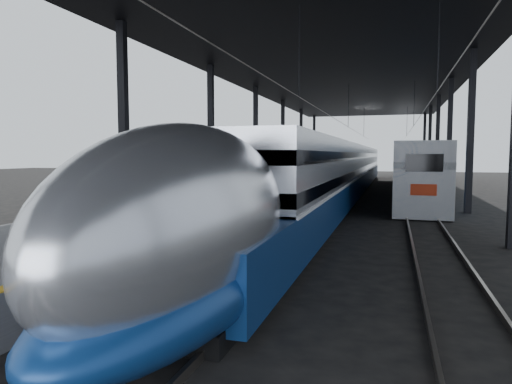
% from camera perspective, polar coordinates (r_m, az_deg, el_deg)
% --- Properties ---
extents(ground, '(160.00, 160.00, 0.00)m').
position_cam_1_polar(ground, '(14.17, -6.95, -8.67)').
color(ground, black).
rests_on(ground, ground).
extents(platform, '(6.00, 80.00, 1.00)m').
position_cam_1_polar(platform, '(33.96, 1.23, 0.03)').
color(platform, '#4C4C4F').
rests_on(platform, ground).
extents(yellow_strip, '(0.30, 80.00, 0.01)m').
position_cam_1_polar(yellow_strip, '(33.28, 5.88, 0.78)').
color(yellow_strip, orange).
rests_on(yellow_strip, platform).
extents(rails, '(6.52, 80.00, 0.16)m').
position_cam_1_polar(rails, '(32.78, 14.82, -1.03)').
color(rails, slate).
rests_on(rails, ground).
extents(canopy, '(18.00, 75.00, 9.47)m').
position_cam_1_polar(canopy, '(33.33, 10.54, 14.73)').
color(canopy, black).
rests_on(canopy, ground).
extents(tgv_train, '(2.77, 65.20, 3.97)m').
position_cam_1_polar(tgv_train, '(35.45, 10.99, 2.34)').
color(tgv_train, silver).
rests_on(tgv_train, ground).
extents(second_train, '(2.87, 56.05, 3.95)m').
position_cam_1_polar(second_train, '(50.79, 18.41, 3.04)').
color(second_train, navy).
rests_on(second_train, ground).
extents(child, '(0.33, 0.24, 0.87)m').
position_cam_1_polar(child, '(10.91, -23.93, -5.39)').
color(child, '#462217').
rests_on(child, platform).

